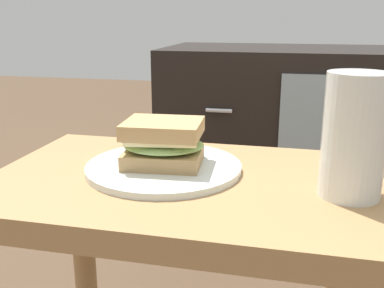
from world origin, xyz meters
The scene contains 5 objects.
side_table centered at (0.00, 0.00, 0.37)m, with size 0.56×0.36×0.46m.
tv_cabinet centered at (0.19, 0.95, 0.29)m, with size 0.96×0.46×0.58m.
plate centered at (-0.04, 0.02, 0.47)m, with size 0.23×0.23×0.01m, color silver.
sandwich_front centered at (-0.04, 0.02, 0.50)m, with size 0.13×0.11×0.07m.
beer_glass centered at (0.22, -0.02, 0.54)m, with size 0.08×0.08×0.16m.
Camera 1 is at (0.15, -0.58, 0.68)m, focal length 41.61 mm.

